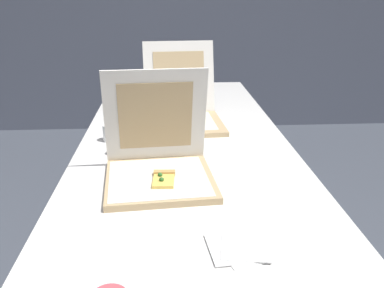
# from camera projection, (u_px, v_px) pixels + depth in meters

# --- Properties ---
(table) EXTENTS (0.90, 2.46, 0.75)m
(table) POSITION_uv_depth(u_px,v_px,m) (185.00, 152.00, 1.84)
(table) COLOR silver
(table) RESTS_ON ground
(pizza_box_front) EXTENTS (0.39, 0.39, 0.37)m
(pizza_box_front) POSITION_uv_depth(u_px,v_px,m) (159.00, 165.00, 1.45)
(pizza_box_front) COLOR tan
(pizza_box_front) RESTS_ON table
(pizza_box_middle) EXTENTS (0.39, 0.47, 0.37)m
(pizza_box_middle) POSITION_uv_depth(u_px,v_px,m) (183.00, 113.00, 2.07)
(pizza_box_middle) COLOR tan
(pizza_box_middle) RESTS_ON table
(cup_white_near_center) EXTENTS (0.06, 0.06, 0.07)m
(cup_white_near_center) POSITION_uv_depth(u_px,v_px,m) (119.00, 146.00, 1.68)
(cup_white_near_center) COLOR white
(cup_white_near_center) RESTS_ON table
(cup_white_mid) EXTENTS (0.06, 0.06, 0.07)m
(cup_white_mid) POSITION_uv_depth(u_px,v_px,m) (110.00, 133.00, 1.83)
(cup_white_mid) COLOR white
(cup_white_mid) RESTS_ON table
(napkin_pile) EXTENTS (0.18, 0.17, 0.01)m
(napkin_pile) POSITION_uv_depth(u_px,v_px,m) (242.00, 248.00, 1.07)
(napkin_pile) COLOR white
(napkin_pile) RESTS_ON table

